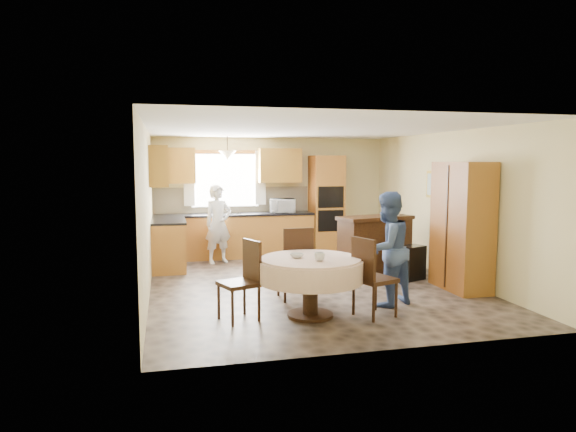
# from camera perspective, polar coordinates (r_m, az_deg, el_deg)

# --- Properties ---
(floor) EXTENTS (5.00, 6.00, 0.01)m
(floor) POSITION_cam_1_polar(r_m,az_deg,el_deg) (8.41, 2.34, -7.62)
(floor) COLOR brown
(floor) RESTS_ON ground
(ceiling) EXTENTS (5.00, 6.00, 0.01)m
(ceiling) POSITION_cam_1_polar(r_m,az_deg,el_deg) (8.19, 2.41, 9.64)
(ceiling) COLOR white
(ceiling) RESTS_ON wall_back
(wall_back) EXTENTS (5.00, 0.02, 2.50)m
(wall_back) POSITION_cam_1_polar(r_m,az_deg,el_deg) (11.11, -1.86, 2.23)
(wall_back) COLOR #D5C688
(wall_back) RESTS_ON floor
(wall_front) EXTENTS (5.00, 0.02, 2.50)m
(wall_front) POSITION_cam_1_polar(r_m,az_deg,el_deg) (5.40, 11.11, -1.88)
(wall_front) COLOR #D5C688
(wall_front) RESTS_ON floor
(wall_left) EXTENTS (0.02, 6.00, 2.50)m
(wall_left) POSITION_cam_1_polar(r_m,az_deg,el_deg) (7.90, -15.36, 0.48)
(wall_left) COLOR #D5C688
(wall_left) RESTS_ON floor
(wall_right) EXTENTS (0.02, 6.00, 2.50)m
(wall_right) POSITION_cam_1_polar(r_m,az_deg,el_deg) (9.20, 17.52, 1.18)
(wall_right) COLOR #D5C688
(wall_right) RESTS_ON floor
(window) EXTENTS (1.40, 0.03, 1.10)m
(window) POSITION_cam_1_polar(r_m,az_deg,el_deg) (10.92, -7.01, 3.96)
(window) COLOR white
(window) RESTS_ON wall_back
(curtain_left) EXTENTS (0.22, 0.02, 1.15)m
(curtain_left) POSITION_cam_1_polar(r_m,az_deg,el_deg) (10.80, -10.95, 4.14)
(curtain_left) COLOR white
(curtain_left) RESTS_ON wall_back
(curtain_right) EXTENTS (0.22, 0.02, 1.15)m
(curtain_right) POSITION_cam_1_polar(r_m,az_deg,el_deg) (10.97, -3.08, 4.27)
(curtain_right) COLOR white
(curtain_right) RESTS_ON wall_back
(base_cab_back) EXTENTS (3.30, 0.60, 0.88)m
(base_cab_back) POSITION_cam_1_polar(r_m,az_deg,el_deg) (10.76, -5.97, -2.26)
(base_cab_back) COLOR gold
(base_cab_back) RESTS_ON floor
(counter_back) EXTENTS (3.30, 0.64, 0.04)m
(counter_back) POSITION_cam_1_polar(r_m,az_deg,el_deg) (10.70, -5.99, 0.18)
(counter_back) COLOR black
(counter_back) RESTS_ON base_cab_back
(base_cab_left) EXTENTS (0.60, 1.20, 0.88)m
(base_cab_left) POSITION_cam_1_polar(r_m,az_deg,el_deg) (9.78, -13.14, -3.22)
(base_cab_left) COLOR gold
(base_cab_left) RESTS_ON floor
(counter_left) EXTENTS (0.64, 1.20, 0.04)m
(counter_left) POSITION_cam_1_polar(r_m,az_deg,el_deg) (9.72, -13.20, -0.54)
(counter_left) COLOR black
(counter_left) RESTS_ON base_cab_left
(backsplash) EXTENTS (3.30, 0.02, 0.55)m
(backsplash) POSITION_cam_1_polar(r_m,az_deg,el_deg) (10.97, -6.21, 1.78)
(backsplash) COLOR #C7B58C
(backsplash) RESTS_ON wall_back
(wall_cab_left) EXTENTS (0.85, 0.33, 0.72)m
(wall_cab_left) POSITION_cam_1_polar(r_m,az_deg,el_deg) (10.70, -12.56, 5.48)
(wall_cab_left) COLOR #C18C30
(wall_cab_left) RESTS_ON wall_back
(wall_cab_right) EXTENTS (0.90, 0.33, 0.72)m
(wall_cab_right) POSITION_cam_1_polar(r_m,az_deg,el_deg) (10.96, -0.93, 5.64)
(wall_cab_right) COLOR #C18C30
(wall_cab_right) RESTS_ON wall_back
(wall_cab_side) EXTENTS (0.33, 1.20, 0.72)m
(wall_cab_side) POSITION_cam_1_polar(r_m,az_deg,el_deg) (9.66, -14.15, 5.41)
(wall_cab_side) COLOR #C18C30
(wall_cab_side) RESTS_ON wall_left
(oven_tower) EXTENTS (0.66, 0.62, 2.12)m
(oven_tower) POSITION_cam_1_polar(r_m,az_deg,el_deg) (11.12, 4.28, 1.24)
(oven_tower) COLOR gold
(oven_tower) RESTS_ON floor
(oven_upper) EXTENTS (0.56, 0.01, 0.45)m
(oven_upper) POSITION_cam_1_polar(r_m,az_deg,el_deg) (10.80, 4.80, 2.11)
(oven_upper) COLOR black
(oven_upper) RESTS_ON oven_tower
(oven_lower) EXTENTS (0.56, 0.01, 0.45)m
(oven_lower) POSITION_cam_1_polar(r_m,az_deg,el_deg) (10.85, 4.78, -0.53)
(oven_lower) COLOR black
(oven_lower) RESTS_ON oven_tower
(pendant) EXTENTS (0.36, 0.36, 0.18)m
(pendant) POSITION_cam_1_polar(r_m,az_deg,el_deg) (10.43, -6.74, 6.73)
(pendant) COLOR beige
(pendant) RESTS_ON ceiling
(sideboard) EXTENTS (1.44, 0.87, 0.96)m
(sideboard) POSITION_cam_1_polar(r_m,az_deg,el_deg) (9.33, 9.62, -3.33)
(sideboard) COLOR #38220F
(sideboard) RESTS_ON floor
(space_heater) EXTENTS (0.50, 0.43, 0.58)m
(space_heater) POSITION_cam_1_polar(r_m,az_deg,el_deg) (8.95, 13.54, -5.05)
(space_heater) COLOR black
(space_heater) RESTS_ON floor
(cupboard) EXTENTS (0.52, 1.04, 1.98)m
(cupboard) POSITION_cam_1_polar(r_m,az_deg,el_deg) (8.38, 18.75, -1.09)
(cupboard) COLOR gold
(cupboard) RESTS_ON floor
(dining_table) EXTENTS (1.34, 1.34, 0.77)m
(dining_table) POSITION_cam_1_polar(r_m,az_deg,el_deg) (6.59, 2.51, -6.12)
(dining_table) COLOR #38220F
(dining_table) RESTS_ON floor
(chair_left) EXTENTS (0.56, 0.56, 1.00)m
(chair_left) POSITION_cam_1_polar(r_m,az_deg,el_deg) (6.52, -4.89, -6.66)
(chair_left) COLOR #38220F
(chair_left) RESTS_ON floor
(chair_back) EXTENTS (0.47, 0.47, 1.06)m
(chair_back) POSITION_cam_1_polar(r_m,az_deg,el_deg) (7.38, 0.93, -4.89)
(chair_back) COLOR #38220F
(chair_back) RESTS_ON floor
(chair_right) EXTENTS (0.57, 0.57, 1.03)m
(chair_right) POSITION_cam_1_polar(r_m,az_deg,el_deg) (6.65, 9.11, -6.30)
(chair_right) COLOR #38220F
(chair_right) RESTS_ON floor
(framed_picture) EXTENTS (0.06, 0.59, 0.49)m
(framed_picture) POSITION_cam_1_polar(r_m,az_deg,el_deg) (9.54, 16.08, 3.38)
(framed_picture) COLOR gold
(framed_picture) RESTS_ON wall_right
(microwave) EXTENTS (0.58, 0.44, 0.29)m
(microwave) POSITION_cam_1_polar(r_m,az_deg,el_deg) (10.82, -0.63, 1.15)
(microwave) COLOR silver
(microwave) RESTS_ON counter_back
(person_sink) EXTENTS (0.66, 0.55, 1.54)m
(person_sink) POSITION_cam_1_polar(r_m,az_deg,el_deg) (10.14, -7.76, -0.90)
(person_sink) COLOR silver
(person_sink) RESTS_ON floor
(person_dining) EXTENTS (0.94, 0.85, 1.58)m
(person_dining) POSITION_cam_1_polar(r_m,az_deg,el_deg) (7.21, 10.95, -3.60)
(person_dining) COLOR #3D5385
(person_dining) RESTS_ON floor
(bowl_sideboard) EXTENTS (0.24, 0.24, 0.05)m
(bowl_sideboard) POSITION_cam_1_polar(r_m,az_deg,el_deg) (9.19, 8.53, -0.28)
(bowl_sideboard) COLOR #B2B2B2
(bowl_sideboard) RESTS_ON sideboard
(bottle_sideboard) EXTENTS (0.13, 0.13, 0.31)m
(bottle_sideboard) POSITION_cam_1_polar(r_m,az_deg,el_deg) (9.41, 11.94, 0.61)
(bottle_sideboard) COLOR silver
(bottle_sideboard) RESTS_ON sideboard
(cup_table) EXTENTS (0.17, 0.17, 0.10)m
(cup_table) POSITION_cam_1_polar(r_m,az_deg,el_deg) (6.36, 3.51, -4.54)
(cup_table) COLOR #B2B2B2
(cup_table) RESTS_ON dining_table
(bowl_table) EXTENTS (0.22, 0.22, 0.05)m
(bowl_table) POSITION_cam_1_polar(r_m,az_deg,el_deg) (6.56, 0.96, -4.43)
(bowl_table) COLOR #B2B2B2
(bowl_table) RESTS_ON dining_table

